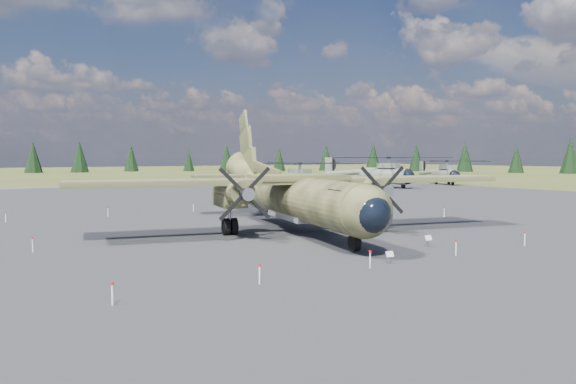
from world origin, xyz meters
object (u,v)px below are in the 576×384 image
transport_plane (293,190)px  helicopter_near (298,172)px  helicopter_mid (386,166)px  helicopter_far (445,167)px

transport_plane → helicopter_near: size_ratio=1.41×
transport_plane → helicopter_mid: (42.65, 36.11, 0.80)m
helicopter_near → transport_plane: bearing=-130.7°
helicopter_mid → helicopter_far: (16.73, 1.92, -0.48)m
helicopter_mid → helicopter_far: 16.84m
helicopter_far → transport_plane: bearing=-125.4°
helicopter_mid → helicopter_far: bearing=-8.5°
transport_plane → helicopter_near: 35.63m
transport_plane → helicopter_near: transport_plane is taller
helicopter_near → helicopter_far: (39.04, 8.78, 0.04)m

